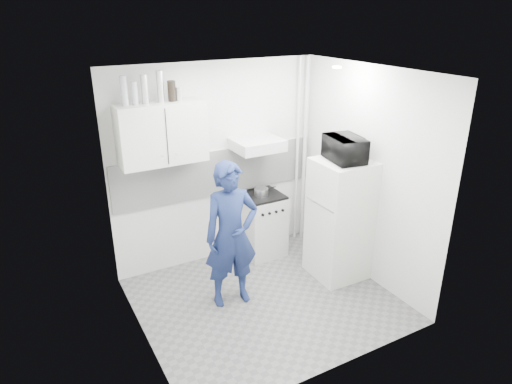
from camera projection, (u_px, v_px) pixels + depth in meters
floor at (265, 300)px, 5.33m from camera, size 2.80×2.80×0.00m
ceiling at (267, 72)px, 4.35m from camera, size 2.80×2.80×0.00m
wall_back at (217, 165)px, 5.85m from camera, size 2.80×0.00×2.80m
wall_left at (135, 226)px, 4.21m from camera, size 0.00×2.60×2.60m
wall_right at (367, 176)px, 5.47m from camera, size 0.00×2.60×2.60m
person at (231, 235)px, 5.03m from camera, size 0.66×0.48×1.69m
stove at (262, 225)px, 6.22m from camera, size 0.53×0.53×0.84m
fridge at (340, 219)px, 5.60m from camera, size 0.64×0.64×1.52m
stove_top at (263, 195)px, 6.05m from camera, size 0.51×0.51×0.03m
saucepan at (261, 192)px, 6.00m from camera, size 0.18×0.18×0.10m
microwave at (345, 149)px, 5.26m from camera, size 0.57×0.44×0.29m
bottle_a at (124, 91)px, 4.81m from camera, size 0.07×0.07×0.31m
bottle_b at (135, 93)px, 4.87m from camera, size 0.06×0.06×0.25m
bottle_c at (145, 89)px, 4.91m from camera, size 0.08×0.08×0.31m
bottle_d at (160, 87)px, 4.99m from camera, size 0.08×0.08×0.34m
canister_a at (172, 91)px, 5.06m from camera, size 0.09×0.09×0.23m
canister_b at (179, 94)px, 5.11m from camera, size 0.08×0.08×0.15m
upper_cabinet at (162, 133)px, 5.17m from camera, size 1.00×0.35×0.70m
range_hood at (257, 145)px, 5.75m from camera, size 0.60×0.50×0.14m
backsplash at (218, 173)px, 5.88m from camera, size 2.74×0.03×0.60m
pipe_a at (304, 152)px, 6.37m from camera, size 0.05×0.05×2.60m
pipe_b at (297, 153)px, 6.32m from camera, size 0.04×0.04×2.60m
ceiling_spot_fixture at (337, 67)px, 4.98m from camera, size 0.10×0.10×0.02m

